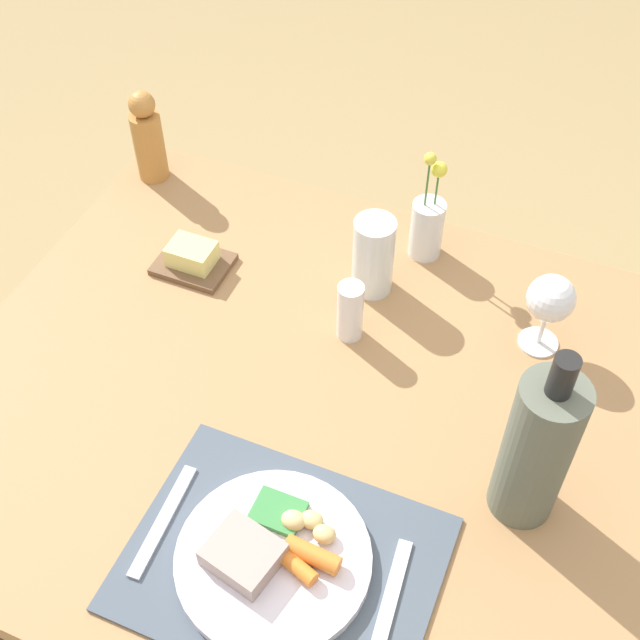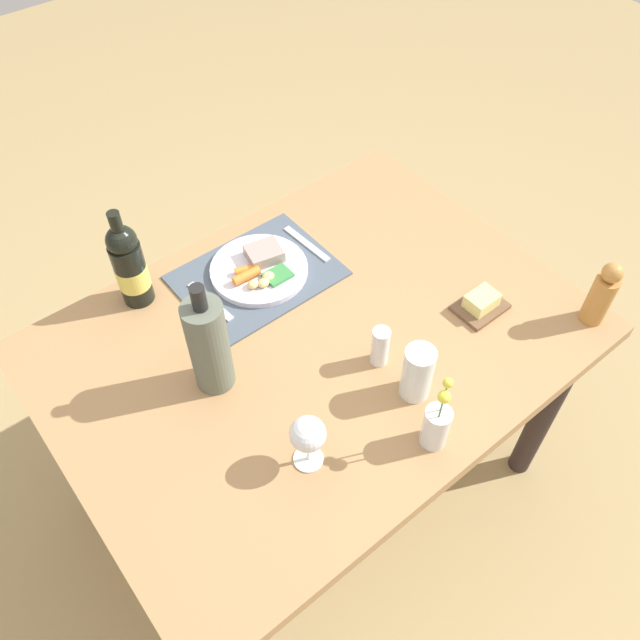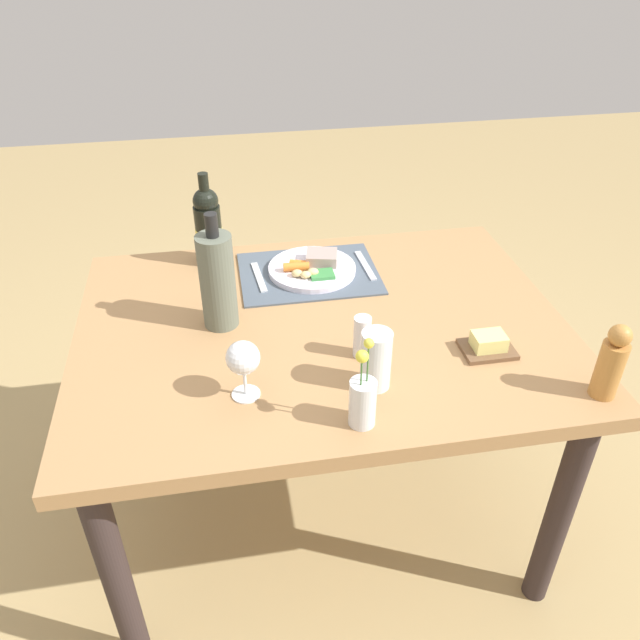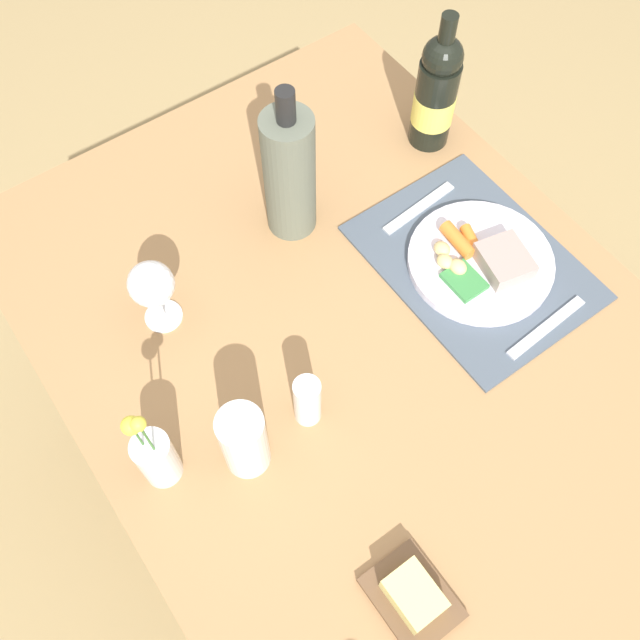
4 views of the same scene
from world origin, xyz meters
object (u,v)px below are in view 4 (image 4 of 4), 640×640
(knife, at_px, (419,208))
(dinner_plate, at_px, (481,261))
(salt_shaker, at_px, (307,401))
(cooler_bottle, at_px, (289,174))
(wine_glass, at_px, (152,285))
(wine_bottle, at_px, (436,93))
(water_tumbler, at_px, (245,443))
(dining_table, at_px, (354,359))
(flower_vase, at_px, (155,456))
(fork, at_px, (546,327))
(butter_dish, at_px, (413,596))

(knife, bearing_deg, dinner_plate, 178.00)
(dinner_plate, distance_m, salt_shaker, 0.42)
(dinner_plate, height_order, cooler_bottle, cooler_bottle)
(knife, bearing_deg, wine_glass, 76.33)
(wine_bottle, relative_size, water_tumbler, 1.95)
(dining_table, bearing_deg, flower_vase, 92.65)
(dining_table, distance_m, fork, 0.34)
(dinner_plate, distance_m, knife, 0.16)
(dining_table, distance_m, cooler_bottle, 0.36)
(butter_dish, bearing_deg, cooler_bottle, -20.16)
(wine_bottle, relative_size, flower_vase, 1.30)
(butter_dish, distance_m, cooler_bottle, 0.70)
(knife, xyz_separation_m, wine_glass, (0.08, 0.51, 0.09))
(dinner_plate, relative_size, flower_vase, 1.19)
(dinner_plate, height_order, wine_glass, wine_glass)
(dinner_plate, distance_m, wine_bottle, 0.34)
(salt_shaker, relative_size, cooler_bottle, 0.35)
(dinner_plate, bearing_deg, cooler_bottle, 37.78)
(salt_shaker, bearing_deg, cooler_bottle, -30.61)
(dinner_plate, distance_m, water_tumbler, 0.54)
(butter_dish, height_order, wine_glass, wine_glass)
(fork, distance_m, cooler_bottle, 0.52)
(fork, relative_size, water_tumbler, 1.21)
(dinner_plate, xyz_separation_m, flower_vase, (0.00, 0.65, 0.05))
(water_tumbler, bearing_deg, knife, -67.25)
(wine_bottle, height_order, flower_vase, wine_bottle)
(cooler_bottle, height_order, water_tumbler, cooler_bottle)
(butter_dish, bearing_deg, wine_glass, 5.68)
(dining_table, height_order, knife, knife)
(butter_dish, height_order, flower_vase, flower_vase)
(salt_shaker, distance_m, cooler_bottle, 0.40)
(knife, relative_size, wine_glass, 1.18)
(cooler_bottle, bearing_deg, fork, -153.33)
(wine_bottle, xyz_separation_m, wine_glass, (-0.06, 0.65, -0.02))
(dining_table, relative_size, knife, 7.53)
(dining_table, distance_m, flower_vase, 0.42)
(knife, bearing_deg, cooler_bottle, 55.51)
(cooler_bottle, bearing_deg, knife, -119.50)
(dinner_plate, bearing_deg, salt_shaker, 97.21)
(knife, height_order, wine_glass, wine_glass)
(fork, relative_size, wine_glass, 1.22)
(dining_table, xyz_separation_m, fork, (-0.18, -0.27, 0.11))
(dining_table, relative_size, dinner_plate, 4.93)
(salt_shaker, relative_size, flower_vase, 0.50)
(wine_bottle, bearing_deg, dinner_plate, 157.09)
(butter_dish, bearing_deg, fork, -66.27)
(dinner_plate, distance_m, flower_vase, 0.66)
(cooler_bottle, bearing_deg, salt_shaker, 149.39)
(dining_table, relative_size, flower_vase, 5.85)
(fork, xyz_separation_m, wine_bottle, (0.46, -0.12, 0.11))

